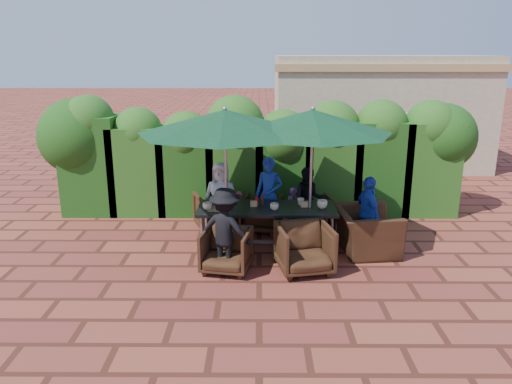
{
  "coord_description": "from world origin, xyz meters",
  "views": [
    {
      "loc": [
        -0.0,
        -7.89,
        3.31
      ],
      "look_at": [
        -0.06,
        0.4,
        0.97
      ],
      "focal_mm": 35.0,
      "sensor_mm": 36.0,
      "label": 1
    }
  ],
  "objects_px": {
    "chair_near_left": "(226,248)",
    "dining_table": "(267,211)",
    "chair_near_right": "(305,246)",
    "umbrella_left": "(225,122)",
    "umbrella_right": "(312,122)",
    "chair_far_mid": "(262,212)",
    "chair_end_right": "(366,224)",
    "chair_far_left": "(218,209)",
    "chair_far_right": "(313,212)"
  },
  "relations": [
    {
      "from": "dining_table",
      "to": "chair_far_mid",
      "type": "xyz_separation_m",
      "value": [
        -0.08,
        0.91,
        -0.31
      ]
    },
    {
      "from": "chair_far_mid",
      "to": "chair_end_right",
      "type": "xyz_separation_m",
      "value": [
        1.77,
        -1.02,
        0.13
      ]
    },
    {
      "from": "chair_end_right",
      "to": "chair_far_mid",
      "type": "bearing_deg",
      "value": 54.32
    },
    {
      "from": "umbrella_left",
      "to": "dining_table",
      "type": "bearing_deg",
      "value": 3.56
    },
    {
      "from": "chair_far_mid",
      "to": "umbrella_left",
      "type": "bearing_deg",
      "value": 71.34
    },
    {
      "from": "dining_table",
      "to": "chair_far_right",
      "type": "xyz_separation_m",
      "value": [
        0.89,
        0.93,
        -0.31
      ]
    },
    {
      "from": "chair_far_right",
      "to": "chair_near_right",
      "type": "relative_size",
      "value": 0.88
    },
    {
      "from": "dining_table",
      "to": "umbrella_right",
      "type": "xyz_separation_m",
      "value": [
        0.73,
        -0.02,
        1.54
      ]
    },
    {
      "from": "umbrella_left",
      "to": "chair_near_left",
      "type": "bearing_deg",
      "value": -86.9
    },
    {
      "from": "chair_far_left",
      "to": "chair_far_right",
      "type": "height_order",
      "value": "chair_far_left"
    },
    {
      "from": "chair_near_left",
      "to": "dining_table",
      "type": "bearing_deg",
      "value": 66.26
    },
    {
      "from": "umbrella_left",
      "to": "chair_near_left",
      "type": "distance_m",
      "value": 2.05
    },
    {
      "from": "chair_near_right",
      "to": "chair_far_left",
      "type": "bearing_deg",
      "value": 116.98
    },
    {
      "from": "dining_table",
      "to": "umbrella_right",
      "type": "height_order",
      "value": "umbrella_right"
    },
    {
      "from": "umbrella_right",
      "to": "dining_table",
      "type": "bearing_deg",
      "value": 178.36
    },
    {
      "from": "chair_far_left",
      "to": "chair_near_left",
      "type": "relative_size",
      "value": 1.09
    },
    {
      "from": "umbrella_right",
      "to": "chair_end_right",
      "type": "height_order",
      "value": "umbrella_right"
    },
    {
      "from": "chair_near_right",
      "to": "chair_near_left",
      "type": "bearing_deg",
      "value": 168.24
    },
    {
      "from": "umbrella_right",
      "to": "chair_far_right",
      "type": "xyz_separation_m",
      "value": [
        0.16,
        0.95,
        -1.85
      ]
    },
    {
      "from": "chair_far_right",
      "to": "umbrella_left",
      "type": "bearing_deg",
      "value": 22.42
    },
    {
      "from": "dining_table",
      "to": "chair_near_right",
      "type": "relative_size",
      "value": 2.84
    },
    {
      "from": "dining_table",
      "to": "chair_far_mid",
      "type": "distance_m",
      "value": 0.97
    },
    {
      "from": "chair_far_mid",
      "to": "chair_near_right",
      "type": "relative_size",
      "value": 0.88
    },
    {
      "from": "dining_table",
      "to": "chair_far_left",
      "type": "distance_m",
      "value": 1.36
    },
    {
      "from": "chair_far_left",
      "to": "chair_near_right",
      "type": "relative_size",
      "value": 0.97
    },
    {
      "from": "chair_far_left",
      "to": "chair_end_right",
      "type": "distance_m",
      "value": 2.83
    },
    {
      "from": "umbrella_left",
      "to": "chair_near_right",
      "type": "height_order",
      "value": "umbrella_left"
    },
    {
      "from": "chair_near_right",
      "to": "umbrella_right",
      "type": "bearing_deg",
      "value": 68.69
    },
    {
      "from": "chair_far_left",
      "to": "chair_near_right",
      "type": "xyz_separation_m",
      "value": [
        1.5,
        -1.89,
        0.01
      ]
    },
    {
      "from": "dining_table",
      "to": "chair_far_right",
      "type": "distance_m",
      "value": 1.32
    },
    {
      "from": "umbrella_right",
      "to": "chair_far_right",
      "type": "bearing_deg",
      "value": 80.7
    },
    {
      "from": "chair_near_right",
      "to": "dining_table",
      "type": "bearing_deg",
      "value": 110.14
    },
    {
      "from": "chair_far_right",
      "to": "umbrella_right",
      "type": "bearing_deg",
      "value": 71.52
    },
    {
      "from": "chair_near_left",
      "to": "chair_near_right",
      "type": "bearing_deg",
      "value": 10.4
    },
    {
      "from": "umbrella_left",
      "to": "chair_near_right",
      "type": "xyz_separation_m",
      "value": [
        1.26,
        -0.89,
        -1.8
      ]
    },
    {
      "from": "dining_table",
      "to": "chair_far_left",
      "type": "xyz_separation_m",
      "value": [
        -0.92,
        0.96,
        -0.27
      ]
    },
    {
      "from": "chair_near_right",
      "to": "chair_end_right",
      "type": "relative_size",
      "value": 0.73
    },
    {
      "from": "umbrella_left",
      "to": "chair_near_right",
      "type": "relative_size",
      "value": 3.49
    },
    {
      "from": "chair_far_left",
      "to": "chair_far_right",
      "type": "xyz_separation_m",
      "value": [
        1.81,
        -0.03,
        -0.04
      ]
    },
    {
      "from": "umbrella_left",
      "to": "umbrella_right",
      "type": "height_order",
      "value": "same"
    },
    {
      "from": "chair_end_right",
      "to": "chair_far_left",
      "type": "bearing_deg",
      "value": 62.05
    },
    {
      "from": "dining_table",
      "to": "chair_end_right",
      "type": "xyz_separation_m",
      "value": [
        1.69,
        -0.11,
        -0.18
      ]
    },
    {
      "from": "chair_near_left",
      "to": "chair_far_left",
      "type": "bearing_deg",
      "value": 109.48
    },
    {
      "from": "umbrella_right",
      "to": "chair_far_left",
      "type": "relative_size",
      "value": 3.27
    },
    {
      "from": "chair_far_right",
      "to": "chair_far_mid",
      "type": "bearing_deg",
      "value": -8.36
    },
    {
      "from": "dining_table",
      "to": "chair_end_right",
      "type": "bearing_deg",
      "value": -3.84
    },
    {
      "from": "chair_far_left",
      "to": "chair_end_right",
      "type": "relative_size",
      "value": 0.71
    },
    {
      "from": "umbrella_left",
      "to": "umbrella_right",
      "type": "distance_m",
      "value": 1.42
    },
    {
      "from": "chair_far_mid",
      "to": "umbrella_right",
      "type": "bearing_deg",
      "value": 144.81
    },
    {
      "from": "dining_table",
      "to": "chair_near_left",
      "type": "height_order",
      "value": "dining_table"
    }
  ]
}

